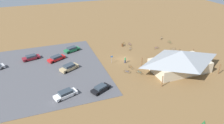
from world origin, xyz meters
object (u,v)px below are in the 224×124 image
object	(u,v)px
bicycle_white_near_sign	(130,49)
car_tan_far_end	(69,67)
bicycle_purple_near_porch	(130,44)
trash_bin	(122,45)
car_red_front_row	(56,58)
lot_sign	(112,58)
bicycle_teal_lone_west	(139,72)
car_green_mid_lot	(72,49)
bicycle_orange_edge_north	(131,67)
bicycle_purple_edge_south	(157,48)
bicycle_yellow_yard_center	(123,44)
bicycle_silver_trailside	(173,49)
visitor_at_bikes	(125,60)
car_maroon_second_row	(31,57)
bicycle_black_lone_east	(164,54)
bicycle_blue_yard_front	(127,72)
car_white_back_corner	(66,94)
bicycle_green_mid_cluster	(170,42)
bike_pavilion	(180,60)
bicycle_white_yard_left	(162,38)
car_black_near_entry	(101,88)
bicycle_red_by_bin	(179,51)

from	to	relation	value
bicycle_white_near_sign	car_tan_far_end	xyz separation A→B (m)	(19.29, 5.88, 0.40)
bicycle_white_near_sign	bicycle_purple_near_porch	distance (m)	3.46
trash_bin	car_red_front_row	distance (m)	20.70
lot_sign	bicycle_teal_lone_west	distance (m)	8.74
trash_bin	car_green_mid_lot	bearing A→B (deg)	-5.21
bicycle_orange_edge_north	bicycle_purple_edge_south	size ratio (longest dim) A/B	1.07
bicycle_yellow_yard_center	bicycle_silver_trailside	bearing A→B (deg)	143.75
bicycle_teal_lone_west	visitor_at_bikes	size ratio (longest dim) A/B	0.91
car_green_mid_lot	visitor_at_bikes	distance (m)	16.88
car_red_front_row	car_maroon_second_row	size ratio (longest dim) A/B	1.05
visitor_at_bikes	lot_sign	bearing A→B (deg)	-18.12
bicycle_yellow_yard_center	bicycle_black_lone_east	bearing A→B (deg)	126.82
car_red_front_row	lot_sign	bearing A→B (deg)	154.33
bicycle_blue_yard_front	car_white_back_corner	distance (m)	16.17
trash_bin	bicycle_white_near_sign	size ratio (longest dim) A/B	0.69
bicycle_green_mid_cluster	bicycle_white_near_sign	bearing A→B (deg)	1.95
car_red_front_row	car_white_back_corner	distance (m)	17.17
bike_pavilion	bicycle_purple_near_porch	size ratio (longest dim) A/B	9.93
bicycle_yellow_yard_center	visitor_at_bikes	bearing A→B (deg)	69.34
car_white_back_corner	lot_sign	bearing A→B (deg)	-142.10
bicycle_white_near_sign	bicycle_purple_near_porch	bearing A→B (deg)	-111.72
bicycle_green_mid_cluster	car_red_front_row	bearing A→B (deg)	-0.06
bicycle_white_yard_left	bicycle_purple_edge_south	world-z (taller)	bicycle_white_yard_left
bike_pavilion	car_maroon_second_row	xyz separation A→B (m)	(34.30, -18.57, -2.22)
bicycle_white_yard_left	bicycle_purple_edge_south	size ratio (longest dim) A/B	0.80
car_maroon_second_row	bicycle_purple_edge_south	bearing A→B (deg)	171.25
trash_bin	bicycle_white_near_sign	world-z (taller)	trash_bin
bicycle_white_yard_left	car_black_near_entry	bearing A→B (deg)	37.45
bicycle_black_lone_east	car_tan_far_end	size ratio (longest dim) A/B	0.32
bicycle_purple_near_porch	car_red_front_row	xyz separation A→B (m)	(22.91, 2.70, 0.33)
bike_pavilion	bicycle_green_mid_cluster	distance (m)	17.73
bicycle_orange_edge_north	car_white_back_corner	bearing A→B (deg)	20.17
visitor_at_bikes	car_tan_far_end	bearing A→B (deg)	-4.73
bicycle_red_by_bin	bicycle_blue_yard_front	distance (m)	20.06
bicycle_teal_lone_west	bicycle_white_yard_left	distance (m)	25.07
car_red_front_row	car_black_near_entry	xyz separation A→B (m)	(-7.03, 17.61, -0.04)
bicycle_orange_edge_north	visitor_at_bikes	distance (m)	3.29
car_black_near_entry	bike_pavilion	bearing A→B (deg)	-174.89
bicycle_teal_lone_west	car_black_near_entry	distance (m)	11.42
bike_pavilion	car_white_back_corner	bearing A→B (deg)	2.91
car_tan_far_end	lot_sign	bearing A→B (deg)	179.50
bicycle_teal_lone_west	car_maroon_second_row	size ratio (longest dim) A/B	0.33
lot_sign	bicycle_purple_edge_south	size ratio (longest dim) A/B	1.32
bicycle_purple_near_porch	bicycle_white_yard_left	xyz separation A→B (m)	(-12.36, -1.33, -0.00)
bicycle_yellow_yard_center	car_white_back_corner	xyz separation A→B (m)	(21.41, 21.01, 0.37)
lot_sign	car_maroon_second_row	distance (m)	22.00
bike_pavilion	car_black_near_entry	world-z (taller)	bike_pavilion
bicycle_blue_yard_front	visitor_at_bikes	bearing A→B (deg)	-107.41
bicycle_white_yard_left	car_maroon_second_row	world-z (taller)	car_maroon_second_row
bike_pavilion	trash_bin	size ratio (longest dim) A/B	17.83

